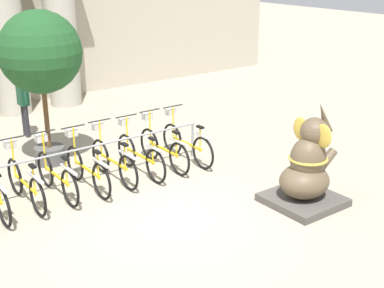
{
  "coord_description": "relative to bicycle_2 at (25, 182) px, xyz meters",
  "views": [
    {
      "loc": [
        -4.59,
        -6.73,
        4.18
      ],
      "look_at": [
        0.71,
        0.37,
        1.0
      ],
      "focal_mm": 50.0,
      "sensor_mm": 36.0,
      "label": 1
    }
  ],
  "objects": [
    {
      "name": "person_pedestrian",
      "position": [
        1.35,
        3.61,
        0.53
      ],
      "size": [
        0.21,
        0.47,
        1.6
      ],
      "color": "#28282D",
      "rests_on": "ground_plane"
    },
    {
      "name": "potted_tree",
      "position": [
        1.12,
        1.62,
        1.86
      ],
      "size": [
        1.65,
        1.65,
        3.17
      ],
      "color": "#4C4C4C",
      "rests_on": "ground_plane"
    },
    {
      "name": "bicycle_3",
      "position": [
        0.58,
        0.01,
        0.0
      ],
      "size": [
        0.48,
        1.78,
        1.11
      ],
      "color": "black",
      "rests_on": "ground_plane"
    },
    {
      "name": "bicycle_4",
      "position": [
        1.16,
        -0.04,
        0.0
      ],
      "size": [
        0.48,
        1.78,
        1.11
      ],
      "color": "black",
      "rests_on": "ground_plane"
    },
    {
      "name": "bicycle_6",
      "position": [
        2.32,
        -0.02,
        0.0
      ],
      "size": [
        0.48,
        1.78,
        1.11
      ],
      "color": "black",
      "rests_on": "ground_plane"
    },
    {
      "name": "column_right",
      "position": [
        3.34,
        5.75,
        2.21
      ],
      "size": [
        1.12,
        1.12,
        5.16
      ],
      "color": "#ADA899",
      "rests_on": "ground_plane"
    },
    {
      "name": "bicycle_2",
      "position": [
        0.0,
        0.0,
        0.0
      ],
      "size": [
        0.48,
        1.78,
        1.11
      ],
      "color": "black",
      "rests_on": "ground_plane"
    },
    {
      "name": "bicycle_5",
      "position": [
        1.74,
        0.01,
        0.0
      ],
      "size": [
        0.48,
        1.78,
        1.11
      ],
      "color": "black",
      "rests_on": "ground_plane"
    },
    {
      "name": "column_middle",
      "position": [
        1.83,
        5.75,
        2.21
      ],
      "size": [
        1.12,
        1.12,
        5.16
      ],
      "color": "#ADA899",
      "rests_on": "ground_plane"
    },
    {
      "name": "bicycle_8",
      "position": [
        3.48,
        0.0,
        0.0
      ],
      "size": [
        0.48,
        1.78,
        1.11
      ],
      "color": "black",
      "rests_on": "ground_plane"
    },
    {
      "name": "elephant_statue",
      "position": [
        3.97,
        -2.9,
        0.2
      ],
      "size": [
        1.2,
        1.2,
        1.82
      ],
      "color": "#4C4742",
      "rests_on": "ground_plane"
    },
    {
      "name": "bike_rack",
      "position": [
        1.16,
        0.1,
        0.22
      ],
      "size": [
        5.25,
        0.05,
        0.77
      ],
      "color": "gray",
      "rests_on": "ground_plane"
    },
    {
      "name": "ground_plane",
      "position": [
        1.83,
        -1.85,
        -0.42
      ],
      "size": [
        60.0,
        60.0,
        0.0
      ],
      "primitive_type": "plane",
      "color": "#9E937F"
    },
    {
      "name": "bicycle_7",
      "position": [
        2.9,
        0.02,
        0.0
      ],
      "size": [
        0.48,
        1.78,
        1.11
      ],
      "color": "black",
      "rests_on": "ground_plane"
    }
  ]
}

